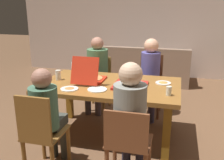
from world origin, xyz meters
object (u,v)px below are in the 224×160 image
(pizza_box_1, at_px, (90,78))
(drinking_glass_2, at_px, (74,67))
(chair_2, at_px, (150,82))
(plate_0, at_px, (97,89))
(pizza_box_0, at_px, (130,85))
(person_1, at_px, (47,111))
(dining_table, at_px, (110,90))
(person_0, at_px, (97,68))
(drinking_glass_1, at_px, (169,91))
(chair_1, at_px, (42,134))
(plate_3, at_px, (46,87))
(person_2, at_px, (150,72))
(plate_2, at_px, (69,89))
(drinking_glass_0, at_px, (58,75))
(couch, at_px, (145,69))
(person_3, at_px, (131,113))
(chair_0, at_px, (99,81))
(plate_1, at_px, (163,83))
(chair_3, at_px, (128,144))

(pizza_box_1, distance_m, drinking_glass_2, 0.59)
(chair_2, bearing_deg, plate_0, -112.72)
(pizza_box_0, bearing_deg, chair_2, 81.42)
(person_1, xyz_separation_m, chair_2, (0.89, 1.84, -0.16))
(person_1, height_order, chair_2, person_1)
(dining_table, bearing_deg, person_0, 118.33)
(drinking_glass_1, height_order, drinking_glass_2, drinking_glass_2)
(chair_1, height_order, drinking_glass_2, chair_1)
(pizza_box_0, bearing_deg, person_1, -131.62)
(drinking_glass_2, bearing_deg, plate_3, -92.78)
(person_2, xyz_separation_m, plate_2, (-0.86, -1.16, 0.03))
(drinking_glass_0, distance_m, drinking_glass_1, 1.54)
(pizza_box_1, relative_size, drinking_glass_0, 3.49)
(drinking_glass_1, height_order, couch, drinking_glass_1)
(pizza_box_1, bearing_deg, person_0, 101.37)
(pizza_box_1, xyz_separation_m, plate_2, (-0.13, -0.39, -0.04))
(dining_table, height_order, drinking_glass_1, drinking_glass_1)
(chair_1, distance_m, drinking_glass_0, 1.11)
(plate_0, height_order, couch, couch)
(plate_3, relative_size, drinking_glass_0, 1.79)
(dining_table, relative_size, plate_0, 7.57)
(pizza_box_0, bearing_deg, couch, 93.44)
(person_0, xyz_separation_m, drinking_glass_2, (-0.25, -0.39, 0.09))
(person_0, bearing_deg, dining_table, -61.67)
(chair_2, height_order, person_3, person_3)
(drinking_glass_1, bearing_deg, chair_2, 105.41)
(drinking_glass_1, bearing_deg, person_3, -120.20)
(chair_0, xyz_separation_m, pizza_box_0, (0.74, -1.02, 0.30))
(person_2, distance_m, plate_3, 1.66)
(drinking_glass_1, relative_size, couch, 0.05)
(person_2, distance_m, couch, 1.99)
(person_2, bearing_deg, plate_0, -115.46)
(person_0, bearing_deg, pizza_box_1, -78.63)
(person_3, xyz_separation_m, plate_1, (0.25, 1.04, 0.02))
(person_2, xyz_separation_m, plate_0, (-0.52, -1.10, 0.03))
(plate_0, distance_m, drinking_glass_1, 0.86)
(chair_3, distance_m, couch, 3.70)
(chair_2, bearing_deg, pizza_box_0, -98.58)
(plate_2, height_order, drinking_glass_0, drinking_glass_0)
(chair_3, xyz_separation_m, plate_0, (-0.52, 0.68, 0.29))
(drinking_glass_0, distance_m, couch, 2.91)
(pizza_box_0, relative_size, pizza_box_1, 0.87)
(pizza_box_0, xyz_separation_m, plate_3, (-1.03, -0.31, -0.01))
(dining_table, height_order, plate_2, plate_2)
(plate_2, bearing_deg, plate_1, 25.97)
(person_3, xyz_separation_m, plate_3, (-1.18, 0.49, 0.02))
(chair_3, bearing_deg, plate_1, 77.93)
(chair_1, bearing_deg, drinking_glass_0, 105.67)
(person_1, relative_size, plate_0, 4.85)
(chair_0, height_order, plate_1, chair_0)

